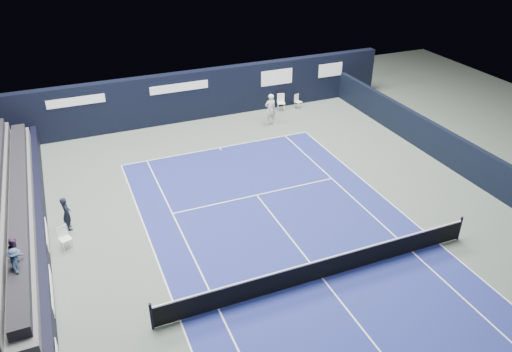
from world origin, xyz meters
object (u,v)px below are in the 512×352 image
(tennis_net, at_px, (323,268))
(tennis_player, at_px, (270,109))
(folding_chair_back_a, at_px, (281,99))
(folding_chair_back_b, at_px, (297,100))
(line_judge_chair, at_px, (64,236))

(tennis_net, height_order, tennis_player, tennis_player)
(folding_chair_back_a, xyz_separation_m, folding_chair_back_b, (1.13, -0.18, -0.19))
(folding_chair_back_b, relative_size, line_judge_chair, 0.96)
(folding_chair_back_a, distance_m, tennis_player, 2.52)
(line_judge_chair, xyz_separation_m, tennis_player, (12.74, 8.17, 0.42))
(tennis_net, xyz_separation_m, tennis_player, (4.03, 13.88, 0.47))
(folding_chair_back_a, relative_size, tennis_player, 0.55)
(folding_chair_back_b, xyz_separation_m, tennis_player, (-2.75, -1.73, 0.44))
(tennis_net, bearing_deg, line_judge_chair, 146.79)
(folding_chair_back_b, bearing_deg, tennis_net, -134.69)
(folding_chair_back_b, distance_m, tennis_net, 17.02)
(line_judge_chair, distance_m, tennis_net, 10.41)
(tennis_net, bearing_deg, tennis_player, 73.80)
(folding_chair_back_b, distance_m, tennis_player, 3.28)
(tennis_net, bearing_deg, folding_chair_back_b, 66.50)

